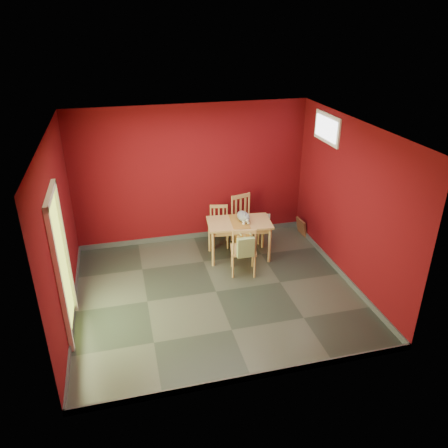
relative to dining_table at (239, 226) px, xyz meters
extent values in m
plane|color=#2D342D|center=(-0.69, -1.04, -0.63)|extent=(4.50, 4.50, 0.00)
plane|color=#58090E|center=(-0.69, 0.96, 0.72)|extent=(4.50, 0.00, 4.50)
plane|color=#58090E|center=(-0.69, -3.04, 0.72)|extent=(4.50, 0.00, 4.50)
plane|color=#58090E|center=(-2.94, -1.04, 0.72)|extent=(0.00, 4.00, 4.00)
plane|color=#58090E|center=(1.56, -1.04, 0.72)|extent=(0.00, 4.00, 4.00)
plane|color=white|center=(-0.69, -1.04, 2.07)|extent=(4.50, 4.50, 0.00)
cube|color=#3F4244|center=(-0.69, 0.95, -0.58)|extent=(4.50, 0.02, 0.10)
cube|color=#3F4244|center=(-0.69, -3.03, -0.58)|extent=(4.50, 0.02, 0.10)
cube|color=#3F4244|center=(-2.92, -1.04, -0.58)|extent=(0.03, 4.00, 0.10)
cube|color=#3F4244|center=(1.55, -1.04, -0.58)|extent=(0.03, 4.00, 0.10)
cube|color=#B7D838|center=(-2.92, -1.44, 0.40)|extent=(0.02, 0.85, 2.05)
cube|color=white|center=(-2.90, -1.91, 0.44)|extent=(0.06, 0.08, 2.13)
cube|color=white|center=(-2.90, -0.98, 0.44)|extent=(0.06, 0.08, 2.13)
cube|color=white|center=(-2.90, -1.44, 1.46)|extent=(0.06, 1.01, 0.08)
cube|color=white|center=(1.55, -0.04, 1.72)|extent=(0.03, 0.90, 0.50)
cube|color=white|center=(1.52, -0.04, 1.72)|extent=(0.02, 0.76, 0.36)
cube|color=silver|center=(0.91, 0.95, -0.33)|extent=(0.08, 0.02, 0.12)
cube|color=tan|center=(0.00, 0.00, 0.07)|extent=(1.22, 0.79, 0.04)
cube|color=tan|center=(0.00, 0.00, 0.00)|extent=(1.09, 0.66, 0.10)
cylinder|color=tan|center=(-0.54, -0.22, -0.29)|extent=(0.05, 0.05, 0.68)
cylinder|color=tan|center=(-0.49, 0.33, -0.29)|extent=(0.05, 0.05, 0.68)
cylinder|color=tan|center=(0.49, -0.33, -0.29)|extent=(0.05, 0.05, 0.68)
cylinder|color=tan|center=(0.54, 0.22, -0.29)|extent=(0.05, 0.05, 0.68)
cube|color=#996527|center=(0.00, 0.00, 0.09)|extent=(0.37, 0.66, 0.01)
cube|color=#996527|center=(0.00, -0.32, -0.07)|extent=(0.30, 0.04, 0.31)
cube|color=tan|center=(-0.25, 0.53, -0.25)|extent=(0.44, 0.44, 0.04)
cylinder|color=tan|center=(-0.44, 0.40, -0.45)|extent=(0.03, 0.03, 0.36)
cylinder|color=tan|center=(-0.38, 0.71, -0.45)|extent=(0.03, 0.03, 0.36)
cylinder|color=tan|center=(-0.13, 0.34, -0.45)|extent=(0.03, 0.03, 0.36)
cylinder|color=tan|center=(-0.06, 0.65, -0.45)|extent=(0.03, 0.03, 0.36)
cylinder|color=tan|center=(-0.38, 0.71, -0.03)|extent=(0.03, 0.03, 0.40)
cylinder|color=tan|center=(-0.06, 0.65, -0.03)|extent=(0.03, 0.03, 0.40)
cube|color=tan|center=(-0.22, 0.68, 0.13)|extent=(0.34, 0.10, 0.06)
cube|color=tan|center=(-0.31, 0.70, -0.07)|extent=(0.03, 0.02, 0.31)
cube|color=tan|center=(-0.22, 0.68, -0.07)|extent=(0.03, 0.02, 0.31)
cube|color=tan|center=(-0.13, 0.66, -0.07)|extent=(0.03, 0.02, 0.31)
cube|color=tan|center=(0.27, 0.50, -0.17)|extent=(0.55, 0.55, 0.04)
cylinder|color=tan|center=(0.14, 0.27, -0.41)|extent=(0.04, 0.04, 0.44)
cylinder|color=tan|center=(0.04, 0.64, -0.41)|extent=(0.04, 0.04, 0.44)
cylinder|color=tan|center=(0.51, 0.37, -0.41)|extent=(0.04, 0.04, 0.44)
cylinder|color=tan|center=(0.41, 0.74, -0.41)|extent=(0.04, 0.04, 0.44)
cylinder|color=tan|center=(0.04, 0.64, 0.10)|extent=(0.04, 0.04, 0.48)
cylinder|color=tan|center=(0.41, 0.74, 0.10)|extent=(0.04, 0.04, 0.48)
cube|color=tan|center=(0.23, 0.69, 0.29)|extent=(0.40, 0.14, 0.08)
cube|color=tan|center=(0.12, 0.66, 0.05)|extent=(0.04, 0.03, 0.38)
cube|color=tan|center=(0.23, 0.69, 0.05)|extent=(0.04, 0.03, 0.38)
cube|color=tan|center=(0.33, 0.72, 0.05)|extent=(0.04, 0.03, 0.38)
cube|color=tan|center=(-0.08, -0.56, -0.19)|extent=(0.52, 0.52, 0.04)
cylinder|color=tan|center=(0.14, -0.42, -0.42)|extent=(0.04, 0.04, 0.42)
cylinder|color=tan|center=(0.06, -0.78, -0.42)|extent=(0.04, 0.04, 0.42)
cylinder|color=tan|center=(-0.22, -0.34, -0.42)|extent=(0.04, 0.04, 0.42)
cylinder|color=tan|center=(-0.30, -0.70, -0.42)|extent=(0.04, 0.04, 0.42)
cylinder|color=tan|center=(0.06, -0.78, 0.07)|extent=(0.04, 0.04, 0.46)
cylinder|color=tan|center=(-0.30, -0.70, 0.07)|extent=(0.04, 0.04, 0.46)
cube|color=tan|center=(-0.12, -0.74, 0.26)|extent=(0.39, 0.12, 0.07)
cube|color=tan|center=(-0.02, -0.76, 0.03)|extent=(0.04, 0.03, 0.36)
cube|color=tan|center=(-0.12, -0.74, 0.03)|extent=(0.04, 0.03, 0.36)
cube|color=tan|center=(-0.22, -0.72, 0.03)|extent=(0.04, 0.03, 0.36)
cube|color=#849961|center=(-0.12, -0.82, 0.01)|extent=(0.29, 0.09, 0.34)
cylinder|color=#849961|center=(-0.20, -0.76, 0.24)|extent=(0.01, 0.15, 0.01)
cylinder|color=#849961|center=(-0.04, -0.76, 0.24)|extent=(0.01, 0.15, 0.01)
cube|color=brown|center=(1.50, 0.55, -0.46)|extent=(0.14, 0.35, 0.34)
cube|color=black|center=(1.50, 0.55, -0.46)|extent=(0.09, 0.24, 0.24)
camera|label=1|loc=(-2.03, -6.89, 3.50)|focal=35.00mm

